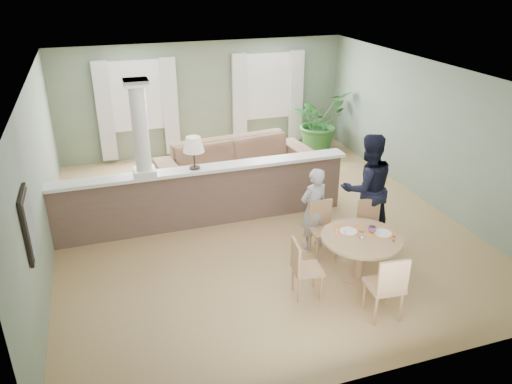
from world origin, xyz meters
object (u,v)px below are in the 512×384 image
object	(u,v)px
houseplant	(319,121)
man_person	(367,188)
sofa	(238,165)
chair_near	(387,285)
dining_table	(361,245)
chair_far_boy	(322,226)
chair_side	(303,266)
child_person	(314,209)
chair_far_man	(370,224)

from	to	relation	value
houseplant	man_person	world-z (taller)	man_person
sofa	chair_near	distance (m)	4.86
dining_table	man_person	xyz separation A→B (m)	(0.66, 1.06, 0.37)
sofa	chair_far_boy	distance (m)	3.06
chair_side	man_person	size ratio (longest dim) A/B	0.47
chair_far_boy	child_person	xyz separation A→B (m)	(-0.07, 0.21, 0.21)
child_person	man_person	xyz separation A→B (m)	(0.95, 0.00, 0.24)
houseplant	dining_table	world-z (taller)	houseplant
chair_far_boy	man_person	world-z (taller)	man_person
sofa	child_person	size ratio (longest dim) A/B	2.35
sofa	dining_table	distance (m)	3.94
chair_far_boy	child_person	size ratio (longest dim) A/B	0.64
chair_far_boy	chair_near	distance (m)	1.81
dining_table	chair_near	world-z (taller)	chair_near
chair_far_man	chair_near	bearing A→B (deg)	-105.62
chair_far_man	child_person	distance (m)	0.95
chair_far_boy	chair_far_man	xyz separation A→B (m)	(0.77, -0.18, -0.01)
man_person	dining_table	bearing A→B (deg)	60.60
chair_near	chair_far_man	bearing A→B (deg)	-107.75
chair_far_boy	chair_far_man	world-z (taller)	chair_far_boy
chair_far_boy	man_person	xyz separation A→B (m)	(0.88, 0.21, 0.45)
chair_far_boy	chair_side	size ratio (longest dim) A/B	1.02
houseplant	child_person	bearing A→B (deg)	-115.77
sofa	chair_side	xyz separation A→B (m)	(-0.23, -4.00, -0.00)
houseplant	chair_far_boy	xyz separation A→B (m)	(-2.02, -4.54, -0.26)
sofa	chair_near	xyz separation A→B (m)	(0.61, -4.82, 0.05)
chair_far_man	chair_near	world-z (taller)	chair_near
houseplant	chair_side	size ratio (longest dim) A/B	1.73
chair_far_man	chair_side	distance (m)	1.73
child_person	chair_near	bearing A→B (deg)	81.86
chair_far_man	man_person	distance (m)	0.61
chair_far_man	man_person	world-z (taller)	man_person
houseplant	child_person	xyz separation A→B (m)	(-2.09, -4.34, -0.05)
chair_far_man	chair_far_boy	bearing A→B (deg)	174.47
chair_far_man	houseplant	bearing A→B (deg)	82.60
chair_near	chair_side	world-z (taller)	chair_near
chair_near	child_person	bearing A→B (deg)	-80.56
chair_far_boy	sofa	bearing A→B (deg)	102.91
chair_far_man	chair_side	bearing A→B (deg)	-144.62
child_person	man_person	size ratio (longest dim) A/B	0.75
chair_far_boy	man_person	distance (m)	1.01
child_person	dining_table	bearing A→B (deg)	93.02
chair_side	man_person	world-z (taller)	man_person
chair_far_man	chair_near	size ratio (longest dim) A/B	0.90
chair_far_man	chair_side	world-z (taller)	chair_far_man
sofa	child_person	bearing A→B (deg)	-86.71
chair_side	child_person	world-z (taller)	child_person
sofa	chair_far_man	world-z (taller)	sofa
sofa	chair_side	size ratio (longest dim) A/B	3.78
dining_table	houseplant	bearing A→B (deg)	71.52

